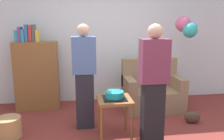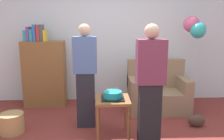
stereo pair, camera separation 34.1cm
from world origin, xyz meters
The scene contains 10 objects.
wall_back centered at (0.00, 2.05, 1.35)m, with size 6.00×0.10×2.70m, color silver.
couch centered at (0.83, 1.33, 0.34)m, with size 1.10×0.70×0.96m.
bookshelf centered at (-1.37, 1.67, 0.69)m, with size 0.80×0.36×1.62m.
side_table centered at (-0.07, 0.27, 0.50)m, with size 0.48×0.48×0.59m.
birthday_cake centered at (-0.07, 0.27, 0.64)m, with size 0.32×0.32×0.17m.
person_blowing_candles centered at (-0.48, 0.68, 0.83)m, with size 0.36×0.22×1.63m.
person_holding_cake centered at (0.39, -0.02, 0.83)m, with size 0.36×0.22×1.63m.
wicker_basket centered at (-1.60, 0.47, 0.15)m, with size 0.36×0.36×0.30m, color #A88451.
handbag centered at (1.29, 0.56, 0.10)m, with size 0.28×0.14×0.20m, color #473328.
balloon_bunch centered at (1.51, 1.37, 1.55)m, with size 0.39×0.43×1.77m.
Camera 2 is at (-0.21, -2.83, 1.62)m, focal length 36.70 mm.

